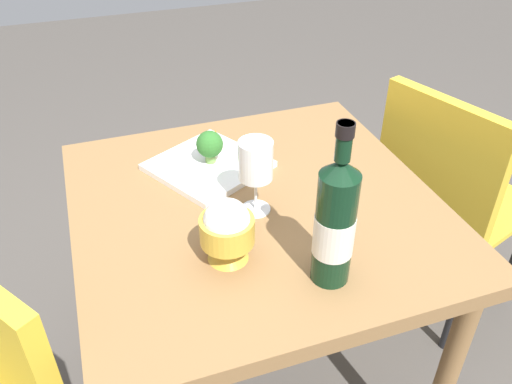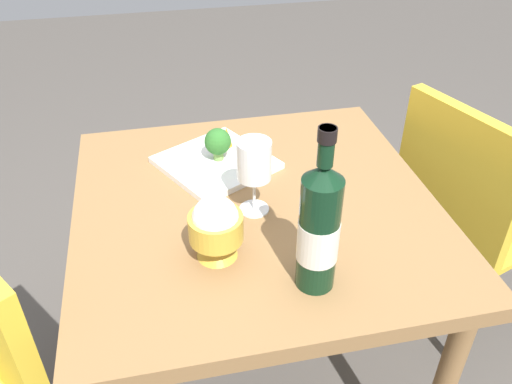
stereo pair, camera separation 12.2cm
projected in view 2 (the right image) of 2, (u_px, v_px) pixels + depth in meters
The scene contains 8 objects.
dining_table at pixel (256, 233), 1.29m from camera, with size 0.84×0.84×0.73m.
chair_by_wall at pixel (465, 203), 1.57m from camera, with size 0.51×0.51×0.85m.
wine_bottle at pixel (319, 228), 0.95m from camera, with size 0.08×0.08×0.34m.
wine_glass at pixel (254, 162), 1.14m from camera, with size 0.08×0.08×0.18m.
rice_bowl at pixel (216, 227), 1.05m from camera, with size 0.11×0.11×0.14m.
serving_plate at pixel (216, 163), 1.36m from camera, with size 0.34×0.34×0.02m.
broccoli_floret at pixel (218, 142), 1.33m from camera, with size 0.07×0.07×0.09m.
carrot_garnish_left at pixel (227, 137), 1.40m from camera, with size 0.03×0.03×0.06m.
Camera 2 is at (0.97, -0.21, 1.47)m, focal length 37.18 mm.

